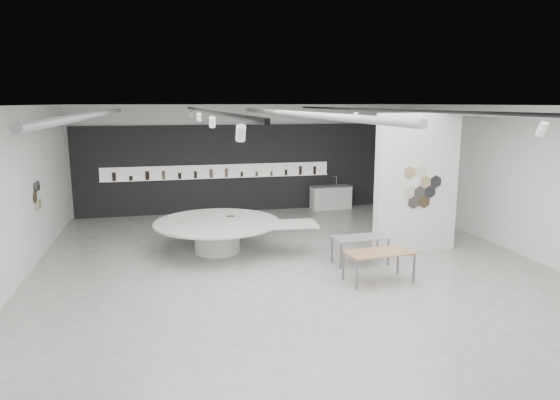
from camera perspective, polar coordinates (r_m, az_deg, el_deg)
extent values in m
cube|color=#A9A7A0|center=(11.68, 1.80, -8.26)|extent=(12.00, 14.00, 0.01)
cube|color=silver|center=(11.03, 1.92, 10.78)|extent=(12.00, 14.00, 0.01)
cube|color=white|center=(17.99, -3.94, 4.78)|extent=(12.00, 0.01, 3.80)
cube|color=white|center=(5.03, 23.53, -12.83)|extent=(12.00, 0.01, 3.80)
cube|color=white|center=(13.99, 26.36, 1.86)|extent=(0.01, 14.00, 3.80)
cube|color=white|center=(11.27, -29.11, -0.36)|extent=(0.01, 14.00, 3.80)
cylinder|color=#939396|center=(11.23, -20.26, 9.17)|extent=(0.12, 12.00, 0.12)
cylinder|color=#939396|center=(11.51, 1.26, 9.87)|extent=(0.12, 12.00, 0.12)
cylinder|color=#939396|center=(13.20, 19.47, 9.40)|extent=(0.12, 12.00, 0.12)
cube|color=black|center=(10.68, -8.66, 10.09)|extent=(0.05, 13.00, 0.06)
cylinder|color=white|center=(5.72, -4.51, 7.64)|extent=(0.11, 0.18, 0.21)
cylinder|color=white|center=(9.00, -7.74, 8.80)|extent=(0.11, 0.18, 0.21)
cylinder|color=white|center=(12.28, -9.25, 9.34)|extent=(0.11, 0.18, 0.21)
cylinder|color=white|center=(15.58, -10.12, 9.65)|extent=(0.11, 0.18, 0.21)
cube|color=black|center=(11.71, 11.57, 10.06)|extent=(0.05, 13.00, 0.06)
cylinder|color=white|center=(7.46, 27.77, 7.20)|extent=(0.11, 0.18, 0.21)
cylinder|color=white|center=(10.19, 15.54, 8.76)|extent=(0.11, 0.18, 0.21)
cylinder|color=white|center=(13.18, 8.61, 9.47)|extent=(0.11, 0.18, 0.21)
cylinder|color=white|center=(16.29, 4.27, 9.84)|extent=(0.11, 0.18, 0.21)
cylinder|color=beige|center=(13.74, -25.98, -0.59)|extent=(0.03, 0.28, 0.28)
cylinder|color=tan|center=(13.99, -25.75, -0.38)|extent=(0.03, 0.28, 0.28)
cylinder|color=white|center=(13.83, -25.94, 0.45)|extent=(0.03, 0.28, 0.28)
cylinder|color=#403220|center=(13.58, -26.18, 0.25)|extent=(0.03, 0.28, 0.28)
cylinder|color=black|center=(13.66, -26.14, 1.30)|extent=(0.03, 0.28, 0.28)
cylinder|color=black|center=(13.92, -25.91, 1.48)|extent=(0.03, 0.28, 0.28)
cube|color=black|center=(17.97, -3.89, 3.65)|extent=(11.80, 0.10, 3.10)
cube|color=white|center=(17.78, -7.03, 3.29)|extent=(8.00, 0.06, 0.46)
cube|color=white|center=(17.75, -7.00, 2.54)|extent=(8.00, 0.18, 0.02)
cylinder|color=black|center=(17.71, -18.44, 2.54)|extent=(0.13, 0.13, 0.29)
cylinder|color=black|center=(17.67, -16.68, 2.41)|extent=(0.13, 0.13, 0.15)
cylinder|color=black|center=(17.64, -14.93, 2.73)|extent=(0.14, 0.14, 0.30)
cylinder|color=brown|center=(17.63, -13.16, 2.80)|extent=(0.12, 0.12, 0.29)
cylinder|color=black|center=(17.64, -11.39, 2.74)|extent=(0.12, 0.12, 0.21)
cylinder|color=black|center=(17.66, -9.64, 2.87)|extent=(0.10, 0.10, 0.25)
cylinder|color=brown|center=(17.70, -7.88, 3.02)|extent=(0.12, 0.12, 0.30)
cylinder|color=brown|center=(17.76, -6.14, 3.11)|extent=(0.10, 0.10, 0.31)
cylinder|color=black|center=(17.84, -4.40, 2.95)|extent=(0.09, 0.09, 0.17)
cylinder|color=brown|center=(17.93, -2.68, 2.99)|extent=(0.10, 0.10, 0.16)
cylinder|color=brown|center=(18.03, -0.98, 3.04)|extent=(0.09, 0.09, 0.15)
cylinder|color=black|center=(18.15, 0.69, 3.18)|extent=(0.09, 0.09, 0.21)
cylinder|color=black|center=(18.28, 2.35, 3.40)|extent=(0.11, 0.11, 0.31)
cylinder|color=black|center=(18.43, 3.98, 3.41)|extent=(0.11, 0.11, 0.29)
cube|color=white|center=(13.43, 15.31, 1.85)|extent=(2.20, 0.35, 3.60)
cylinder|color=black|center=(13.30, 15.65, 0.87)|extent=(0.34, 0.03, 0.34)
cylinder|color=black|center=(13.44, 16.76, 0.91)|extent=(0.34, 0.03, 0.34)
cylinder|color=beige|center=(13.16, 14.52, 0.82)|extent=(0.34, 0.03, 0.34)
cylinder|color=tan|center=(13.33, 16.27, 1.98)|extent=(0.34, 0.03, 0.34)
cylinder|color=white|center=(13.19, 15.14, 1.95)|extent=(0.34, 0.03, 0.34)
cylinder|color=#403220|center=(13.42, 16.15, -0.20)|extent=(0.34, 0.03, 0.34)
cylinder|color=black|center=(13.27, 15.03, -0.25)|extent=(0.34, 0.03, 0.34)
cylinder|color=black|center=(13.48, 17.37, 2.02)|extent=(0.34, 0.03, 0.34)
cylinder|color=beige|center=(13.22, 15.77, 3.07)|extent=(0.34, 0.03, 0.34)
cylinder|color=tan|center=(13.08, 14.62, 3.05)|extent=(0.34, 0.03, 0.34)
cylinder|color=white|center=(13.20, -7.18, -4.29)|extent=(1.29, 1.29, 0.77)
cylinder|color=beige|center=(13.09, -7.22, -2.55)|extent=(3.58, 3.58, 0.05)
cube|color=beige|center=(12.78, 0.96, -2.78)|extent=(1.53, 1.05, 0.05)
cube|color=tan|center=(13.12, -11.20, -2.50)|extent=(0.24, 0.19, 0.01)
cube|color=#403220|center=(13.62, -5.71, -1.84)|extent=(0.24, 0.19, 0.01)
cube|color=#9B7050|center=(11.10, 11.25, -5.89)|extent=(1.50, 0.85, 0.03)
cube|color=slate|center=(10.62, 8.78, -8.51)|extent=(0.04, 0.04, 0.65)
cube|color=slate|center=(11.17, 7.26, -7.48)|extent=(0.04, 0.04, 0.65)
cube|color=slate|center=(11.28, 15.07, -7.58)|extent=(0.04, 0.04, 0.65)
cube|color=slate|center=(11.80, 13.34, -6.67)|extent=(0.04, 0.04, 0.65)
cube|color=gray|center=(12.25, 9.16, -4.25)|extent=(1.33, 0.71, 0.03)
cube|color=slate|center=(11.85, 6.99, -6.40)|extent=(0.04, 0.04, 0.64)
cube|color=slate|center=(12.36, 5.96, -5.64)|extent=(0.04, 0.04, 0.64)
cube|color=slate|center=(12.36, 12.26, -5.84)|extent=(0.04, 0.04, 0.64)
cube|color=slate|center=(12.85, 11.06, -5.14)|extent=(0.04, 0.04, 0.64)
cube|color=white|center=(18.51, 5.82, 0.27)|extent=(1.48, 0.61, 0.82)
cube|color=gray|center=(18.44, 5.84, 1.57)|extent=(1.52, 0.65, 0.03)
cylinder|color=silver|center=(18.64, 6.48, 2.21)|extent=(0.02, 0.02, 0.33)
cylinder|color=silver|center=(18.59, 6.29, 2.67)|extent=(0.15, 0.03, 0.02)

